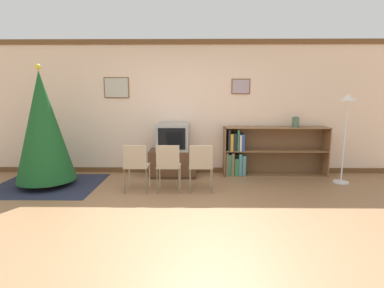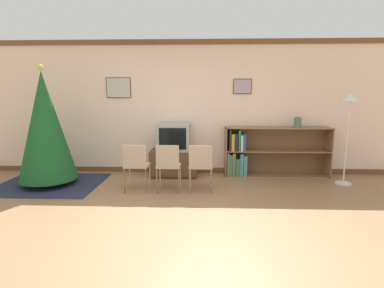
# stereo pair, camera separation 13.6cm
# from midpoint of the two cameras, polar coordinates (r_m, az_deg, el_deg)

# --- Properties ---
(ground_plane) EXTENTS (24.00, 24.00, 0.00)m
(ground_plane) POSITION_cam_midpoint_polar(r_m,az_deg,el_deg) (4.06, -3.30, -14.30)
(ground_plane) COLOR #936B47
(wall_back) EXTENTS (8.82, 0.11, 2.70)m
(wall_back) POSITION_cam_midpoint_polar(r_m,az_deg,el_deg) (6.20, -1.21, 6.90)
(wall_back) COLOR beige
(wall_back) RESTS_ON ground_plane
(area_rug) EXTENTS (1.85, 1.53, 0.01)m
(area_rug) POSITION_cam_midpoint_polar(r_m,az_deg,el_deg) (6.09, -24.85, -6.94)
(area_rug) COLOR #23283D
(area_rug) RESTS_ON ground_plane
(christmas_tree) EXTENTS (1.01, 1.01, 2.13)m
(christmas_tree) POSITION_cam_midpoint_polar(r_m,az_deg,el_deg) (5.89, -25.57, 3.04)
(christmas_tree) COLOR maroon
(christmas_tree) RESTS_ON area_rug
(tv_console) EXTENTS (0.93, 0.53, 0.53)m
(tv_console) POSITION_cam_midpoint_polar(r_m,az_deg,el_deg) (6.03, -2.77, -3.61)
(tv_console) COLOR #412A1A
(tv_console) RESTS_ON ground_plane
(television) EXTENTS (0.63, 0.52, 0.53)m
(television) POSITION_cam_midpoint_polar(r_m,az_deg,el_deg) (5.93, -2.81, 1.37)
(television) COLOR #9E9E99
(television) RESTS_ON tv_console
(folding_chair_left) EXTENTS (0.40, 0.40, 0.82)m
(folding_chair_left) POSITION_cam_midpoint_polar(r_m,az_deg,el_deg) (5.09, -9.88, -3.85)
(folding_chair_left) COLOR tan
(folding_chair_left) RESTS_ON ground_plane
(folding_chair_center) EXTENTS (0.40, 0.40, 0.82)m
(folding_chair_center) POSITION_cam_midpoint_polar(r_m,az_deg,el_deg) (5.01, -3.79, -3.95)
(folding_chair_center) COLOR tan
(folding_chair_center) RESTS_ON ground_plane
(folding_chair_right) EXTENTS (0.40, 0.40, 0.82)m
(folding_chair_right) POSITION_cam_midpoint_polar(r_m,az_deg,el_deg) (4.98, 2.43, -4.01)
(folding_chair_right) COLOR tan
(folding_chair_right) RESTS_ON ground_plane
(bookshelf) EXTENTS (2.06, 0.36, 0.98)m
(bookshelf) POSITION_cam_midpoint_polar(r_m,az_deg,el_deg) (6.18, 13.24, -1.67)
(bookshelf) COLOR olive
(bookshelf) RESTS_ON ground_plane
(vase) EXTENTS (0.14, 0.14, 0.21)m
(vase) POSITION_cam_midpoint_polar(r_m,az_deg,el_deg) (6.22, 20.07, 3.92)
(vase) COLOR #47664C
(vase) RESTS_ON bookshelf
(standing_lamp) EXTENTS (0.28, 0.28, 1.64)m
(standing_lamp) POSITION_cam_midpoint_polar(r_m,az_deg,el_deg) (6.03, 28.31, 4.78)
(standing_lamp) COLOR silver
(standing_lamp) RESTS_ON ground_plane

